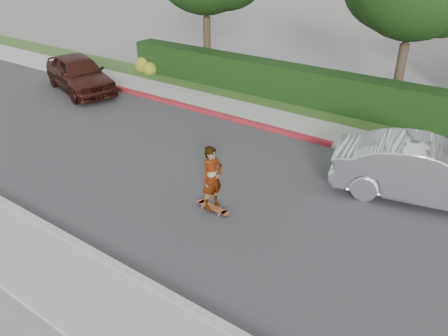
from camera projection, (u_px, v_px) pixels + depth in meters
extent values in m
plane|color=slate|center=(238.00, 191.00, 11.89)|extent=(120.00, 120.00, 0.00)
cube|color=#2D2D30|center=(238.00, 191.00, 11.89)|extent=(60.00, 8.00, 0.01)
cube|color=#9E9E99|center=(127.00, 273.00, 8.91)|extent=(60.00, 0.20, 0.15)
cube|color=gray|center=(92.00, 300.00, 8.27)|extent=(60.00, 1.60, 0.12)
cube|color=#9E9E99|center=(305.00, 138.00, 14.80)|extent=(60.00, 0.20, 0.15)
cube|color=maroon|center=(191.00, 107.00, 17.34)|extent=(12.00, 0.21, 0.15)
cube|color=gray|center=(316.00, 129.00, 15.45)|extent=(60.00, 1.60, 0.12)
cube|color=#2D4C1E|center=(334.00, 116.00, 16.60)|extent=(60.00, 1.60, 0.10)
cube|color=black|center=(274.00, 81.00, 18.23)|extent=(15.00, 1.00, 1.50)
sphere|color=#2D4C19|center=(144.00, 66.00, 21.79)|extent=(0.90, 0.90, 0.90)
sphere|color=#2D4C19|center=(150.00, 69.00, 21.37)|extent=(0.70, 0.70, 0.70)
cylinder|color=#33261C|center=(207.00, 46.00, 21.16)|extent=(0.36, 0.36, 2.70)
cylinder|color=#33261C|center=(206.00, 2.00, 20.20)|extent=(0.24, 0.24, 2.25)
cylinder|color=#33261C|center=(399.00, 77.00, 16.98)|extent=(0.36, 0.36, 2.52)
cylinder|color=#33261C|center=(408.00, 27.00, 16.08)|extent=(0.24, 0.24, 2.10)
cylinder|color=#C25735|center=(202.00, 207.00, 11.14)|extent=(0.06, 0.04, 0.06)
cylinder|color=#C25735|center=(206.00, 204.00, 11.25)|extent=(0.06, 0.04, 0.06)
cylinder|color=#C25735|center=(219.00, 214.00, 10.83)|extent=(0.06, 0.04, 0.06)
cylinder|color=#C25735|center=(223.00, 212.00, 10.94)|extent=(0.06, 0.04, 0.06)
cube|color=silver|center=(204.00, 204.00, 11.18)|extent=(0.06, 0.17, 0.02)
cube|color=silver|center=(221.00, 212.00, 10.87)|extent=(0.06, 0.17, 0.02)
cube|color=brown|center=(213.00, 207.00, 11.01)|extent=(0.84, 0.26, 0.02)
cylinder|color=brown|center=(200.00, 201.00, 11.24)|extent=(0.22, 0.22, 0.02)
cylinder|color=brown|center=(225.00, 213.00, 10.78)|extent=(0.22, 0.22, 0.02)
imported|color=white|center=(212.00, 178.00, 10.61)|extent=(0.51, 0.67, 1.67)
imported|color=silver|center=(428.00, 172.00, 11.21)|extent=(5.01, 2.67, 1.57)
imported|color=#391912|center=(79.00, 73.00, 19.02)|extent=(4.99, 3.25, 1.58)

